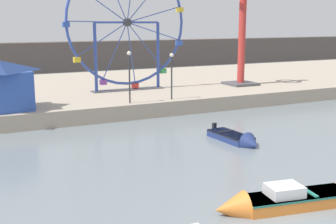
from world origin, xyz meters
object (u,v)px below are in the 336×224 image
ferris_wheel_blue_frame (127,25)px  promenade_lamp_far (172,69)px  motorboat_orange_hull (275,201)px  carnival_booth_blue_tent (0,84)px  motorboat_navy_blue (238,139)px  drop_tower_red_tower (242,24)px  promenade_lamp_near (129,69)px

ferris_wheel_blue_frame → promenade_lamp_far: size_ratio=3.15×
motorboat_orange_hull → carnival_booth_blue_tent: 21.73m
motorboat_navy_blue → promenade_lamp_far: (0.32, 9.81, 3.39)m
motorboat_navy_blue → drop_tower_red_tower: 18.91m
drop_tower_red_tower → carnival_booth_blue_tent: bearing=-172.1°
ferris_wheel_blue_frame → promenade_lamp_near: ferris_wheel_blue_frame is taller
motorboat_navy_blue → promenade_lamp_near: size_ratio=1.10×
drop_tower_red_tower → motorboat_orange_hull: bearing=-122.4°
carnival_booth_blue_tent → promenade_lamp_far: (12.85, -1.35, 0.61)m
carnival_booth_blue_tent → promenade_lamp_far: 12.94m
promenade_lamp_far → drop_tower_red_tower: bearing=24.5°
ferris_wheel_blue_frame → carnival_booth_blue_tent: (-11.54, -4.91, -4.04)m
motorboat_navy_blue → carnival_booth_blue_tent: carnival_booth_blue_tent is taller
promenade_lamp_far → promenade_lamp_near: bearing=-178.3°
drop_tower_red_tower → promenade_lamp_far: (-9.94, -4.52, -3.47)m
ferris_wheel_blue_frame → drop_tower_red_tower: drop_tower_red_tower is taller
motorboat_navy_blue → drop_tower_red_tower: drop_tower_red_tower is taller
motorboat_orange_hull → carnival_booth_blue_tent: (-8.11, 19.98, 2.69)m
promenade_lamp_near → promenade_lamp_far: size_ratio=1.07×
motorboat_orange_hull → promenade_lamp_far: size_ratio=1.63×
motorboat_navy_blue → carnival_booth_blue_tent: size_ratio=0.94×
motorboat_orange_hull → ferris_wheel_blue_frame: bearing=-88.1°
drop_tower_red_tower → promenade_lamp_near: drop_tower_red_tower is taller
ferris_wheel_blue_frame → carnival_booth_blue_tent: size_ratio=2.51×
drop_tower_red_tower → ferris_wheel_blue_frame: bearing=171.2°
motorboat_orange_hull → ferris_wheel_blue_frame: 26.01m
promenade_lamp_near → motorboat_navy_blue: bearing=-71.0°
motorboat_orange_hull → carnival_booth_blue_tent: size_ratio=1.30×
motorboat_navy_blue → ferris_wheel_blue_frame: 17.49m
motorboat_navy_blue → ferris_wheel_blue_frame: size_ratio=0.37×
motorboat_orange_hull → motorboat_navy_blue: bearing=-106.9°
motorboat_orange_hull → promenade_lamp_near: bearing=-83.6°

